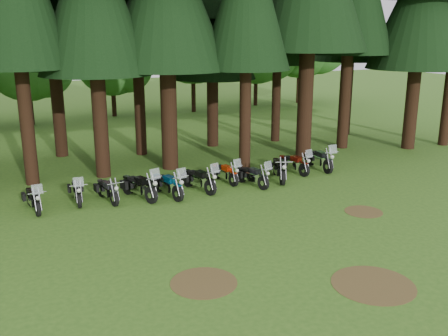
{
  "coord_description": "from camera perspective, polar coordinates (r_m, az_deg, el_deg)",
  "views": [
    {
      "loc": [
        -7.61,
        -13.07,
        6.4
      ],
      "look_at": [
        0.89,
        5.0,
        1.0
      ],
      "focal_mm": 40.0,
      "sensor_mm": 36.0,
      "label": 1
    }
  ],
  "objects": [
    {
      "name": "motorcycle_9",
      "position": [
        23.74,
        7.95,
        0.45
      ],
      "size": [
        0.64,
        2.12,
        1.33
      ],
      "rotation": [
        0.0,
        0.0,
        0.18
      ],
      "color": "black",
      "rests_on": "ground"
    },
    {
      "name": "motorcycle_0",
      "position": [
        19.85,
        -20.96,
        -3.42
      ],
      "size": [
        0.49,
        2.03,
        1.27
      ],
      "rotation": [
        0.0,
        0.0,
        0.12
      ],
      "color": "black",
      "rests_on": "ground"
    },
    {
      "name": "decid_3",
      "position": [
        38.36,
        -21.26,
        11.31
      ],
      "size": [
        6.12,
        5.95,
        7.65
      ],
      "color": "black",
      "rests_on": "ground"
    },
    {
      "name": "motorcycle_3",
      "position": [
        20.13,
        -9.68,
        -2.17
      ],
      "size": [
        1.04,
        2.28,
        1.46
      ],
      "rotation": [
        0.0,
        0.0,
        0.34
      ],
      "color": "black",
      "rests_on": "ground"
    },
    {
      "name": "motorcycle_6",
      "position": [
        22.02,
        0.08,
        -0.62
      ],
      "size": [
        0.56,
        2.03,
        1.27
      ],
      "rotation": [
        0.0,
        0.0,
        0.15
      ],
      "color": "black",
      "rests_on": "ground"
    },
    {
      "name": "motorcycle_4",
      "position": [
        20.22,
        -6.49,
        -2.0
      ],
      "size": [
        0.78,
        2.26,
        1.42
      ],
      "rotation": [
        0.0,
        0.0,
        0.23
      ],
      "color": "black",
      "rests_on": "ground"
    },
    {
      "name": "motorcycle_7",
      "position": [
        21.54,
        3.25,
        -0.97
      ],
      "size": [
        0.74,
        2.05,
        1.3
      ],
      "rotation": [
        0.0,
        0.0,
        0.24
      ],
      "color": "black",
      "rests_on": "ground"
    },
    {
      "name": "ground",
      "position": [
        16.42,
        4.67,
        -7.85
      ],
      "size": [
        120.0,
        120.0,
        0.0
      ],
      "primitive_type": "plane",
      "color": "#305A1A",
      "rests_on": "ground"
    },
    {
      "name": "decid_4",
      "position": [
        40.5,
        -12.31,
        11.92
      ],
      "size": [
        5.93,
        5.76,
        7.41
      ],
      "color": "black",
      "rests_on": "ground"
    },
    {
      "name": "motorcycle_2",
      "position": [
        20.12,
        -13.18,
        -2.57
      ],
      "size": [
        0.43,
        2.02,
        0.83
      ],
      "rotation": [
        0.0,
        0.0,
        0.15
      ],
      "color": "black",
      "rests_on": "ground"
    },
    {
      "name": "motorcycle_8",
      "position": [
        22.55,
        6.3,
        -0.19
      ],
      "size": [
        0.93,
        2.21,
        0.94
      ],
      "rotation": [
        0.0,
        0.0,
        -0.35
      ],
      "color": "black",
      "rests_on": "ground"
    },
    {
      "name": "motorcycle_10",
      "position": [
        24.56,
        10.81,
        0.92
      ],
      "size": [
        0.46,
        2.31,
        1.45
      ],
      "rotation": [
        0.0,
        0.0,
        -0.05
      ],
      "color": "black",
      "rests_on": "ground"
    },
    {
      "name": "decid_5",
      "position": [
        41.92,
        -2.99,
        14.88
      ],
      "size": [
        8.45,
        8.21,
        10.56
      ],
      "color": "black",
      "rests_on": "ground"
    },
    {
      "name": "dirt_patch_2",
      "position": [
        14.05,
        16.68,
        -12.64
      ],
      "size": [
        2.2,
        2.2,
        0.01
      ],
      "primitive_type": "cylinder",
      "color": "#4C3D1E",
      "rests_on": "ground"
    },
    {
      "name": "motorcycle_1",
      "position": [
        20.27,
        -16.46,
        -2.65
      ],
      "size": [
        0.41,
        2.04,
        1.28
      ],
      "rotation": [
        0.0,
        0.0,
        -0.06
      ],
      "color": "black",
      "rests_on": "ground"
    },
    {
      "name": "decid_7",
      "position": [
        48.22,
        9.27,
        14.73
      ],
      "size": [
        8.44,
        8.2,
        10.55
      ],
      "color": "black",
      "rests_on": "ground"
    },
    {
      "name": "dirt_patch_0",
      "position": [
        13.59,
        -2.32,
        -12.95
      ],
      "size": [
        1.8,
        1.8,
        0.01
      ],
      "primitive_type": "cylinder",
      "color": "#4C3D1E",
      "rests_on": "ground"
    },
    {
      "name": "motorcycle_5",
      "position": [
        20.86,
        -2.87,
        -1.41
      ],
      "size": [
        0.85,
        2.21,
        1.4
      ],
      "rotation": [
        0.0,
        0.0,
        0.27
      ],
      "color": "black",
      "rests_on": "ground"
    },
    {
      "name": "decid_6",
      "position": [
        45.96,
        4.2,
        13.6
      ],
      "size": [
        7.06,
        6.86,
        8.82
      ],
      "color": "black",
      "rests_on": "ground"
    },
    {
      "name": "dirt_patch_1",
      "position": [
        19.28,
        15.66,
        -4.82
      ],
      "size": [
        1.4,
        1.4,
        0.01
      ],
      "primitive_type": "cylinder",
      "color": "#4C3D1E",
      "rests_on": "ground"
    }
  ]
}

